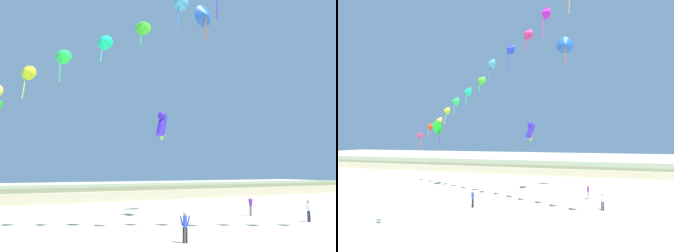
# 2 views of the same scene
# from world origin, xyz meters

# --- Properties ---
(ground_plane) EXTENTS (240.00, 240.00, 0.00)m
(ground_plane) POSITION_xyz_m (0.00, 0.00, 0.00)
(ground_plane) COLOR beige
(dune_ridge) EXTENTS (120.00, 12.98, 1.89)m
(dune_ridge) POSITION_xyz_m (0.00, 41.69, 0.94)
(dune_ridge) COLOR beige
(dune_ridge) RESTS_ON ground
(person_near_left) EXTENTS (0.23, 0.60, 1.72)m
(person_near_left) POSITION_xyz_m (11.26, 15.81, 0.99)
(person_near_left) COLOR gray
(person_near_left) RESTS_ON ground
(person_near_right) EXTENTS (0.61, 0.24, 1.73)m
(person_near_right) POSITION_xyz_m (12.82, 10.73, 1.00)
(person_near_right) COLOR #282D4C
(person_near_right) RESTS_ON ground
(person_mid_center) EXTENTS (0.53, 0.43, 1.72)m
(person_mid_center) POSITION_xyz_m (-0.05, 8.12, 0.99)
(person_mid_center) COLOR black
(person_mid_center) RESTS_ON ground
(kite_banner_string) EXTENTS (31.13, 21.24, 22.47)m
(kite_banner_string) POSITION_xyz_m (0.00, 11.39, 14.86)
(kite_banner_string) COLOR #EC2556
(large_kite_low_lead) EXTENTS (1.39, 2.22, 3.59)m
(large_kite_low_lead) POSITION_xyz_m (-9.64, 17.96, 8.73)
(large_kite_low_lead) COLOR #13D61E
(large_kite_mid_trail) EXTENTS (2.32, 1.26, 3.64)m
(large_kite_mid_trail) POSITION_xyz_m (8.44, 18.46, 19.37)
(large_kite_mid_trail) COLOR blue
(large_kite_high_solo) EXTENTS (1.56, 1.46, 2.64)m
(large_kite_high_solo) POSITION_xyz_m (3.72, 18.65, 8.13)
(large_kite_high_solo) COLOR #3822D0
(beach_ball) EXTENTS (0.36, 0.36, 0.36)m
(beach_ball) POSITION_xyz_m (-5.46, 0.62, 0.18)
(beach_ball) COLOR blue
(beach_ball) RESTS_ON ground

